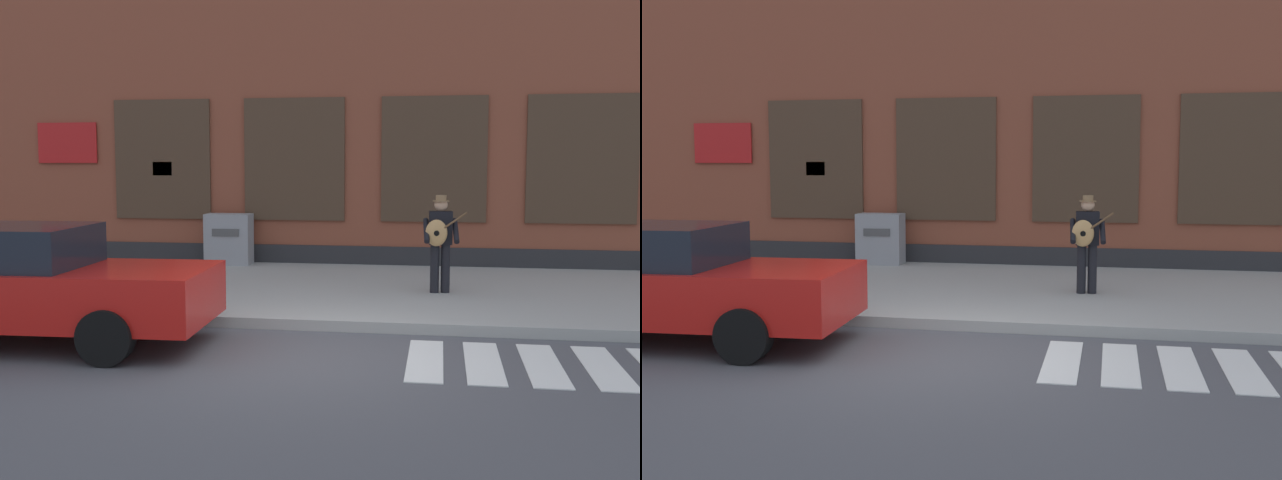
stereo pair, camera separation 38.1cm
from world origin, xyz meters
TOP-DOWN VIEW (x-y plane):
  - ground_plane at (0.00, 0.00)m, footprint 160.00×160.00m
  - sidewalk at (0.00, 4.28)m, footprint 28.00×5.80m
  - building_backdrop at (-0.00, 9.17)m, footprint 28.00×4.06m
  - red_car at (-3.56, 0.09)m, footprint 4.67×2.11m
  - busker at (1.64, 3.87)m, footprint 0.73×0.55m
  - utility_box at (-2.82, 6.73)m, footprint 0.97×0.53m

SIDE VIEW (x-z plane):
  - ground_plane at x=0.00m, z-range 0.00..0.00m
  - sidewalk at x=0.00m, z-range 0.00..0.16m
  - utility_box at x=-2.82m, z-range 0.16..1.24m
  - red_car at x=-3.56m, z-range 0.01..1.54m
  - busker at x=1.64m, z-range 0.27..1.90m
  - building_backdrop at x=0.00m, z-range -0.01..8.62m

